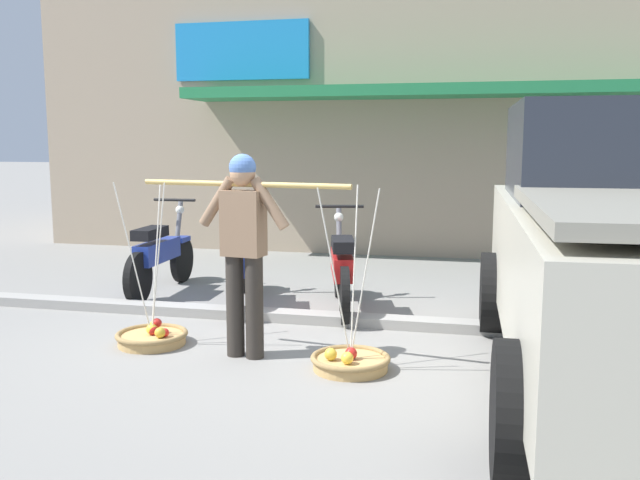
{
  "coord_description": "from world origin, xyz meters",
  "views": [
    {
      "loc": [
        1.9,
        -5.82,
        1.8
      ],
      "look_at": [
        0.41,
        0.6,
        0.85
      ],
      "focal_mm": 38.83,
      "sensor_mm": 36.0,
      "label": 1
    }
  ],
  "objects_px": {
    "fruit_vendor": "(244,241)",
    "fruit_basket_right_side": "(152,336)",
    "fruit_basket_left_side": "(350,361)",
    "motorcycle_second_in_row": "(242,264)",
    "motorcycle_third_in_row": "(342,268)",
    "motorcycle_nearest_shop": "(160,255)"
  },
  "relations": [
    {
      "from": "fruit_basket_left_side",
      "to": "motorcycle_third_in_row",
      "type": "height_order",
      "value": "fruit_basket_left_side"
    },
    {
      "from": "fruit_basket_left_side",
      "to": "motorcycle_nearest_shop",
      "type": "xyz_separation_m",
      "value": [
        -2.72,
        2.25,
        0.38
      ]
    },
    {
      "from": "fruit_basket_left_side",
      "to": "motorcycle_second_in_row",
      "type": "height_order",
      "value": "fruit_basket_left_side"
    },
    {
      "from": "fruit_basket_right_side",
      "to": "motorcycle_second_in_row",
      "type": "xyz_separation_m",
      "value": [
        0.27,
        1.63,
        0.38
      ]
    },
    {
      "from": "fruit_vendor",
      "to": "fruit_basket_right_side",
      "type": "height_order",
      "value": "fruit_vendor"
    },
    {
      "from": "fruit_basket_right_side",
      "to": "motorcycle_nearest_shop",
      "type": "xyz_separation_m",
      "value": [
        -0.87,
        1.97,
        0.38
      ]
    },
    {
      "from": "fruit_basket_left_side",
      "to": "fruit_basket_right_side",
      "type": "xyz_separation_m",
      "value": [
        -1.84,
        0.28,
        0.0
      ]
    },
    {
      "from": "motorcycle_third_in_row",
      "to": "fruit_basket_left_side",
      "type": "bearing_deg",
      "value": -76.7
    },
    {
      "from": "motorcycle_second_in_row",
      "to": "motorcycle_third_in_row",
      "type": "xyz_separation_m",
      "value": [
        1.13,
        -0.01,
        0.0
      ]
    },
    {
      "from": "motorcycle_second_in_row",
      "to": "fruit_basket_right_side",
      "type": "bearing_deg",
      "value": -99.34
    },
    {
      "from": "fruit_basket_left_side",
      "to": "motorcycle_second_in_row",
      "type": "relative_size",
      "value": 0.82
    },
    {
      "from": "fruit_vendor",
      "to": "fruit_basket_left_side",
      "type": "xyz_separation_m",
      "value": [
        0.92,
        -0.14,
        -0.9
      ]
    },
    {
      "from": "fruit_vendor",
      "to": "fruit_basket_right_side",
      "type": "xyz_separation_m",
      "value": [
        -0.92,
        0.14,
        -0.9
      ]
    },
    {
      "from": "fruit_basket_left_side",
      "to": "motorcycle_second_in_row",
      "type": "xyz_separation_m",
      "value": [
        -1.57,
        1.91,
        0.38
      ]
    },
    {
      "from": "fruit_basket_left_side",
      "to": "motorcycle_nearest_shop",
      "type": "height_order",
      "value": "fruit_basket_left_side"
    },
    {
      "from": "fruit_basket_right_side",
      "to": "motorcycle_nearest_shop",
      "type": "distance_m",
      "value": 2.19
    },
    {
      "from": "fruit_vendor",
      "to": "motorcycle_second_in_row",
      "type": "bearing_deg",
      "value": 110.22
    },
    {
      "from": "motorcycle_nearest_shop",
      "to": "motorcycle_third_in_row",
      "type": "relative_size",
      "value": 1.02
    },
    {
      "from": "fruit_basket_right_side",
      "to": "motorcycle_third_in_row",
      "type": "distance_m",
      "value": 2.17
    },
    {
      "from": "fruit_basket_left_side",
      "to": "motorcycle_nearest_shop",
      "type": "relative_size",
      "value": 0.8
    },
    {
      "from": "motorcycle_nearest_shop",
      "to": "fruit_vendor",
      "type": "bearing_deg",
      "value": -49.61
    },
    {
      "from": "fruit_basket_right_side",
      "to": "motorcycle_third_in_row",
      "type": "relative_size",
      "value": 0.81
    }
  ]
}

